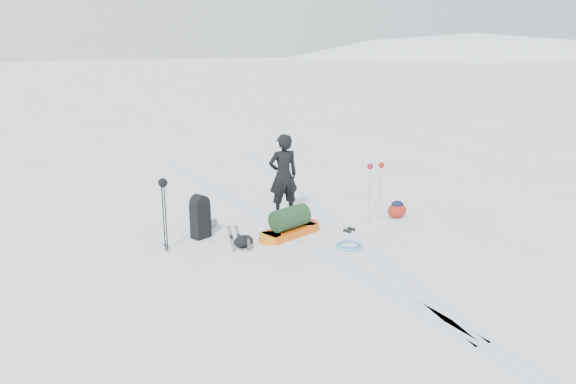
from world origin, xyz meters
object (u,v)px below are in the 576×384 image
object	(u,v)px
expedition_rucksack	(201,217)
skier	(283,176)
pulk_sled	(290,225)
ski_poles_black	(163,192)

from	to	relation	value
expedition_rucksack	skier	bearing A→B (deg)	-10.05
skier	pulk_sled	distance (m)	1.54
skier	pulk_sled	world-z (taller)	skier
skier	expedition_rucksack	size ratio (longest dim) A/B	2.09
expedition_rucksack	ski_poles_black	size ratio (longest dim) A/B	0.63
ski_poles_black	pulk_sled	bearing A→B (deg)	15.35
expedition_rucksack	ski_poles_black	bearing A→B (deg)	-174.18
skier	pulk_sled	size ratio (longest dim) A/B	1.17
expedition_rucksack	ski_poles_black	xyz separation A→B (m)	(-0.89, -0.50, 0.78)
skier	ski_poles_black	xyz separation A→B (m)	(-3.05, -1.04, 0.23)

